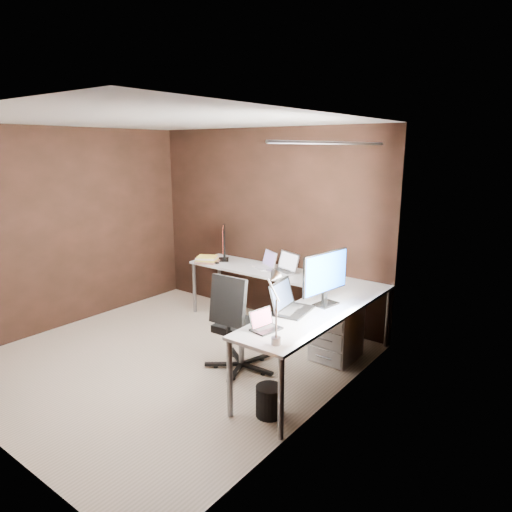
{
  "coord_description": "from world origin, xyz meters",
  "views": [
    {
      "loc": [
        3.53,
        -3.06,
        2.24
      ],
      "look_at": [
        0.48,
        0.95,
        1.05
      ],
      "focal_mm": 32.0,
      "sensor_mm": 36.0,
      "label": 1
    }
  ],
  "objects_px": {
    "book_stack": "(207,259)",
    "office_chair": "(239,342)",
    "laptop_black_big": "(288,305)",
    "desk_lamp": "(274,297)",
    "monitor_left": "(224,242)",
    "laptop_black_small": "(264,325)",
    "laptop_white": "(266,264)",
    "wastebasket": "(269,401)",
    "drawer_pedestal": "(336,332)",
    "laptop_silver": "(284,268)",
    "monitor_right": "(326,275)"
  },
  "relations": [
    {
      "from": "laptop_black_big",
      "to": "monitor_right",
      "type": "bearing_deg",
      "value": -35.14
    },
    {
      "from": "laptop_black_small",
      "to": "wastebasket",
      "type": "distance_m",
      "value": 0.65
    },
    {
      "from": "drawer_pedestal",
      "to": "laptop_silver",
      "type": "bearing_deg",
      "value": 158.01
    },
    {
      "from": "drawer_pedestal",
      "to": "office_chair",
      "type": "height_order",
      "value": "office_chair"
    },
    {
      "from": "laptop_black_small",
      "to": "office_chair",
      "type": "relative_size",
      "value": 0.27
    },
    {
      "from": "laptop_white",
      "to": "laptop_silver",
      "type": "relative_size",
      "value": 0.87
    },
    {
      "from": "monitor_right",
      "to": "wastebasket",
      "type": "bearing_deg",
      "value": -170.06
    },
    {
      "from": "laptop_white",
      "to": "laptop_black_small",
      "type": "bearing_deg",
      "value": -27.55
    },
    {
      "from": "monitor_left",
      "to": "laptop_silver",
      "type": "xyz_separation_m",
      "value": [
        1.01,
        -0.02,
        -0.21
      ]
    },
    {
      "from": "book_stack",
      "to": "laptop_black_big",
      "type": "bearing_deg",
      "value": -25.35
    },
    {
      "from": "laptop_black_big",
      "to": "office_chair",
      "type": "bearing_deg",
      "value": 92.13
    },
    {
      "from": "drawer_pedestal",
      "to": "laptop_black_big",
      "type": "bearing_deg",
      "value": -100.41
    },
    {
      "from": "monitor_right",
      "to": "laptop_black_big",
      "type": "relative_size",
      "value": 1.39
    },
    {
      "from": "book_stack",
      "to": "laptop_silver",
      "type": "bearing_deg",
      "value": 11.77
    },
    {
      "from": "book_stack",
      "to": "wastebasket",
      "type": "xyz_separation_m",
      "value": [
        2.11,
        -1.5,
        -0.64
      ]
    },
    {
      "from": "monitor_left",
      "to": "laptop_black_small",
      "type": "xyz_separation_m",
      "value": [
        1.9,
        -1.66,
        -0.22
      ]
    },
    {
      "from": "laptop_silver",
      "to": "book_stack",
      "type": "height_order",
      "value": "laptop_silver"
    },
    {
      "from": "monitor_left",
      "to": "book_stack",
      "type": "relative_size",
      "value": 1.38
    },
    {
      "from": "laptop_white",
      "to": "office_chair",
      "type": "distance_m",
      "value": 1.48
    },
    {
      "from": "office_chair",
      "to": "wastebasket",
      "type": "height_order",
      "value": "office_chair"
    },
    {
      "from": "laptop_black_big",
      "to": "desk_lamp",
      "type": "xyz_separation_m",
      "value": [
        0.28,
        -0.64,
        0.3
      ]
    },
    {
      "from": "drawer_pedestal",
      "to": "book_stack",
      "type": "xyz_separation_m",
      "value": [
        -2.04,
        0.15,
        0.47
      ]
    },
    {
      "from": "monitor_right",
      "to": "laptop_black_small",
      "type": "bearing_deg",
      "value": -177.83
    },
    {
      "from": "laptop_black_big",
      "to": "office_chair",
      "type": "height_order",
      "value": "office_chair"
    },
    {
      "from": "laptop_black_big",
      "to": "desk_lamp",
      "type": "relative_size",
      "value": 0.82
    },
    {
      "from": "drawer_pedestal",
      "to": "wastebasket",
      "type": "height_order",
      "value": "drawer_pedestal"
    },
    {
      "from": "laptop_white",
      "to": "laptop_black_big",
      "type": "distance_m",
      "value": 1.62
    },
    {
      "from": "office_chair",
      "to": "wastebasket",
      "type": "relative_size",
      "value": 3.85
    },
    {
      "from": "monitor_left",
      "to": "laptop_silver",
      "type": "height_order",
      "value": "monitor_left"
    },
    {
      "from": "laptop_black_small",
      "to": "wastebasket",
      "type": "height_order",
      "value": "laptop_black_small"
    },
    {
      "from": "desk_lamp",
      "to": "office_chair",
      "type": "relative_size",
      "value": 0.55
    },
    {
      "from": "wastebasket",
      "to": "laptop_white",
      "type": "bearing_deg",
      "value": 126.77
    },
    {
      "from": "wastebasket",
      "to": "book_stack",
      "type": "bearing_deg",
      "value": 144.61
    },
    {
      "from": "laptop_black_big",
      "to": "desk_lamp",
      "type": "bearing_deg",
      "value": -164.73
    },
    {
      "from": "laptop_silver",
      "to": "desk_lamp",
      "type": "height_order",
      "value": "desk_lamp"
    },
    {
      "from": "drawer_pedestal",
      "to": "laptop_silver",
      "type": "height_order",
      "value": "laptop_silver"
    },
    {
      "from": "monitor_left",
      "to": "desk_lamp",
      "type": "distance_m",
      "value": 2.75
    },
    {
      "from": "monitor_left",
      "to": "laptop_black_small",
      "type": "bearing_deg",
      "value": 8.74
    },
    {
      "from": "book_stack",
      "to": "office_chair",
      "type": "distance_m",
      "value": 1.76
    },
    {
      "from": "drawer_pedestal",
      "to": "book_stack",
      "type": "bearing_deg",
      "value": 175.8
    },
    {
      "from": "laptop_black_big",
      "to": "laptop_white",
      "type": "bearing_deg",
      "value": 35.28
    },
    {
      "from": "book_stack",
      "to": "monitor_left",
      "type": "bearing_deg",
      "value": 69.15
    },
    {
      "from": "book_stack",
      "to": "laptop_black_small",
      "type": "bearing_deg",
      "value": -35.3
    },
    {
      "from": "laptop_white",
      "to": "laptop_black_big",
      "type": "relative_size",
      "value": 0.81
    },
    {
      "from": "monitor_left",
      "to": "book_stack",
      "type": "distance_m",
      "value": 0.34
    },
    {
      "from": "laptop_silver",
      "to": "drawer_pedestal",
      "type": "bearing_deg",
      "value": -3.42
    },
    {
      "from": "laptop_black_big",
      "to": "wastebasket",
      "type": "relative_size",
      "value": 1.74
    },
    {
      "from": "laptop_silver",
      "to": "wastebasket",
      "type": "distance_m",
      "value": 2.11
    },
    {
      "from": "monitor_left",
      "to": "wastebasket",
      "type": "xyz_separation_m",
      "value": [
        2.02,
        -1.75,
        -0.86
      ]
    },
    {
      "from": "drawer_pedestal",
      "to": "monitor_left",
      "type": "xyz_separation_m",
      "value": [
        -1.95,
        0.4,
        0.69
      ]
    }
  ]
}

